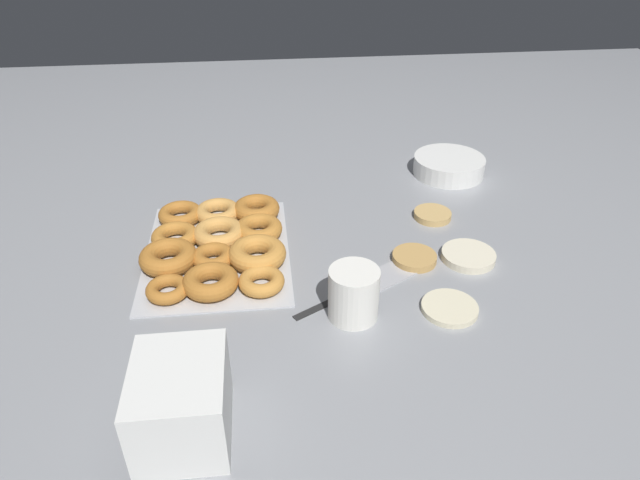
# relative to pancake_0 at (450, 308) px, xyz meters

# --- Properties ---
(ground_plane) EXTENTS (3.00, 3.00, 0.00)m
(ground_plane) POSITION_rel_pancake_0_xyz_m (-0.16, -0.13, -0.01)
(ground_plane) COLOR gray
(pancake_0) EXTENTS (0.10, 0.10, 0.01)m
(pancake_0) POSITION_rel_pancake_0_xyz_m (0.00, 0.00, 0.00)
(pancake_0) COLOR beige
(pancake_0) RESTS_ON ground_plane
(pancake_1) EXTENTS (0.08, 0.08, 0.01)m
(pancake_1) POSITION_rel_pancake_0_xyz_m (-0.32, 0.06, 0.00)
(pancake_1) COLOR tan
(pancake_1) RESTS_ON ground_plane
(pancake_2) EXTENTS (0.11, 0.11, 0.02)m
(pancake_2) POSITION_rel_pancake_0_xyz_m (-0.15, 0.09, 0.00)
(pancake_2) COLOR beige
(pancake_2) RESTS_ON ground_plane
(pancake_3) EXTENTS (0.09, 0.09, 0.02)m
(pancake_3) POSITION_rel_pancake_0_xyz_m (-0.15, -0.02, 0.00)
(pancake_3) COLOR tan
(pancake_3) RESTS_ON ground_plane
(donut_tray) EXTENTS (0.39, 0.30, 0.04)m
(donut_tray) POSITION_rel_pancake_0_xyz_m (-0.24, -0.42, 0.01)
(donut_tray) COLOR silver
(donut_tray) RESTS_ON ground_plane
(batter_bowl) EXTENTS (0.18, 0.18, 0.05)m
(batter_bowl) POSITION_rel_pancake_0_xyz_m (-0.54, 0.16, 0.02)
(batter_bowl) COLOR white
(batter_bowl) RESTS_ON ground_plane
(container_stack) EXTENTS (0.15, 0.13, 0.12)m
(container_stack) POSITION_rel_pancake_0_xyz_m (0.22, -0.45, 0.05)
(container_stack) COLOR white
(container_stack) RESTS_ON ground_plane
(paper_cup) EXTENTS (0.09, 0.09, 0.10)m
(paper_cup) POSITION_rel_pancake_0_xyz_m (-0.01, -0.17, 0.04)
(paper_cup) COLOR white
(paper_cup) RESTS_ON ground_plane
(spatula) EXTENTS (0.18, 0.27, 0.01)m
(spatula) POSITION_rel_pancake_0_xyz_m (-0.10, -0.11, -0.00)
(spatula) COLOR black
(spatula) RESTS_ON ground_plane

